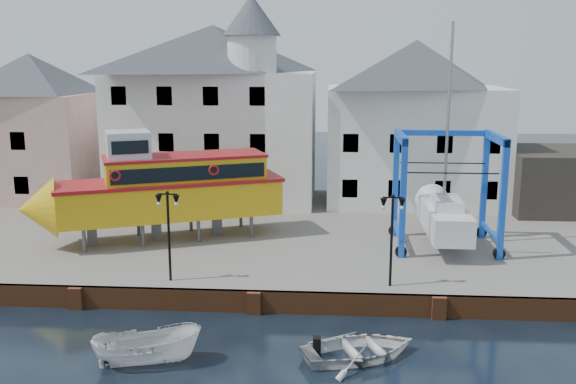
{
  "coord_description": "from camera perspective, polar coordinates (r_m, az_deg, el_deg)",
  "views": [
    {
      "loc": [
        3.36,
        -26.32,
        11.05
      ],
      "look_at": [
        1.0,
        7.0,
        4.0
      ],
      "focal_mm": 40.0,
      "sensor_mm": 36.0,
      "label": 1
    }
  ],
  "objects": [
    {
      "name": "lamp_post_left",
      "position": [
        29.31,
        -10.62,
        -1.86
      ],
      "size": [
        1.12,
        0.32,
        4.2
      ],
      "color": "black",
      "rests_on": "hardstanding"
    },
    {
      "name": "hardstanding",
      "position": [
        38.93,
        -1.05,
        -3.81
      ],
      "size": [
        44.0,
        22.0,
        1.0
      ],
      "primitive_type": "cube",
      "color": "slate",
      "rests_on": "ground"
    },
    {
      "name": "shed_dark",
      "position": [
        46.76,
        23.53,
        1.0
      ],
      "size": [
        8.0,
        7.0,
        4.0
      ],
      "primitive_type": "cube",
      "color": "black",
      "rests_on": "hardstanding"
    },
    {
      "name": "building_pink",
      "position": [
        49.44,
        -21.67,
        5.39
      ],
      "size": [
        8.0,
        7.0,
        10.3
      ],
      "color": "tan",
      "rests_on": "hardstanding"
    },
    {
      "name": "building_white_right",
      "position": [
        45.88,
        11.16,
        6.13
      ],
      "size": [
        12.0,
        8.0,
        11.2
      ],
      "color": "silver",
      "rests_on": "hardstanding"
    },
    {
      "name": "building_white_main",
      "position": [
        45.61,
        -6.41,
        7.18
      ],
      "size": [
        14.0,
        8.3,
        14.0
      ],
      "color": "silver",
      "rests_on": "hardstanding"
    },
    {
      "name": "travel_lift",
      "position": [
        35.92,
        13.58,
        -1.39
      ],
      "size": [
        5.53,
        7.84,
        11.84
      ],
      "rotation": [
        0.0,
        0.0,
        -0.0
      ],
      "color": "#0E41A7",
      "rests_on": "hardstanding"
    },
    {
      "name": "lamp_post_right",
      "position": [
        28.49,
        9.25,
        -2.21
      ],
      "size": [
        1.12,
        0.32,
        4.2
      ],
      "color": "black",
      "rests_on": "hardstanding"
    },
    {
      "name": "quay_wall",
      "position": [
        28.65,
        -3.01,
        -9.71
      ],
      "size": [
        44.0,
        0.47,
        1.0
      ],
      "color": "brown",
      "rests_on": "ground"
    },
    {
      "name": "motorboat_a",
      "position": [
        24.9,
        -12.34,
        -14.72
      ],
      "size": [
        4.22,
        2.45,
        1.53
      ],
      "primitive_type": "imported",
      "rotation": [
        0.0,
        0.0,
        1.83
      ],
      "color": "silver",
      "rests_on": "ground"
    },
    {
      "name": "ground",
      "position": [
        28.74,
        -3.03,
        -10.71
      ],
      "size": [
        140.0,
        140.0,
        0.0
      ],
      "primitive_type": "plane",
      "color": "black",
      "rests_on": "ground"
    },
    {
      "name": "motorboat_b",
      "position": [
        25.01,
        6.36,
        -14.39
      ],
      "size": [
        5.26,
        4.55,
        0.91
      ],
      "primitive_type": "imported",
      "rotation": [
        0.0,
        0.0,
        1.94
      ],
      "color": "silver",
      "rests_on": "ground"
    },
    {
      "name": "tour_boat",
      "position": [
        36.16,
        -11.72,
        0.26
      ],
      "size": [
        14.33,
        8.5,
        6.15
      ],
      "rotation": [
        0.0,
        0.0,
        0.39
      ],
      "color": "#59595E",
      "rests_on": "hardstanding"
    }
  ]
}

